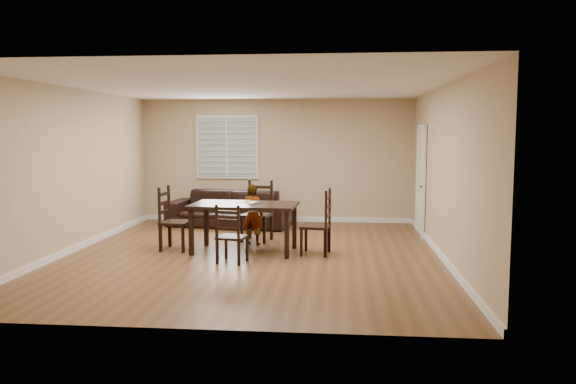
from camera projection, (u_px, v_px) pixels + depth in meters
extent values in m
plane|color=brown|center=(253.00, 255.00, 9.09)|extent=(7.00, 7.00, 0.00)
cube|color=tan|center=(277.00, 161.00, 12.41)|extent=(6.00, 0.04, 2.70)
cube|color=tan|center=(196.00, 196.00, 5.48)|extent=(6.00, 0.04, 2.70)
cube|color=tan|center=(72.00, 170.00, 9.22)|extent=(0.04, 7.00, 2.70)
cube|color=tan|center=(444.00, 173.00, 8.67)|extent=(0.04, 7.00, 2.70)
cube|color=white|center=(251.00, 86.00, 8.81)|extent=(6.00, 7.00, 0.04)
cube|color=white|center=(227.00, 147.00, 12.43)|extent=(1.40, 0.08, 1.40)
cube|color=white|center=(421.00, 181.00, 10.89)|extent=(0.06, 0.94, 2.05)
cylinder|color=#332114|center=(422.00, 187.00, 10.60)|extent=(0.06, 0.06, 0.02)
cube|color=white|center=(277.00, 219.00, 12.53)|extent=(6.00, 0.03, 0.10)
cube|color=white|center=(76.00, 248.00, 9.36)|extent=(0.03, 7.00, 0.10)
cube|color=white|center=(440.00, 255.00, 8.81)|extent=(0.03, 7.00, 0.10)
cube|color=black|center=(244.00, 205.00, 9.22)|extent=(1.78, 1.08, 0.05)
cube|color=black|center=(191.00, 232.00, 8.99)|extent=(0.07, 0.07, 0.76)
cube|color=black|center=(287.00, 235.00, 8.75)|extent=(0.07, 0.07, 0.76)
cube|color=black|center=(206.00, 224.00, 9.78)|extent=(0.07, 0.07, 0.76)
cube|color=black|center=(295.00, 226.00, 9.54)|extent=(0.07, 0.07, 0.76)
cube|color=black|center=(257.00, 215.00, 10.20)|extent=(0.58, 0.55, 0.04)
cube|color=black|center=(261.00, 209.00, 10.39)|extent=(0.49, 0.14, 1.10)
cube|color=black|center=(242.00, 230.00, 10.10)|extent=(0.05, 0.05, 0.45)
cube|color=black|center=(264.00, 231.00, 9.98)|extent=(0.05, 0.05, 0.45)
cube|color=black|center=(250.00, 226.00, 10.48)|extent=(0.05, 0.05, 0.45)
cube|color=black|center=(271.00, 227.00, 10.35)|extent=(0.05, 0.05, 0.45)
cube|color=black|center=(232.00, 237.00, 8.49)|extent=(0.48, 0.46, 0.04)
cube|color=black|center=(228.00, 235.00, 8.33)|extent=(0.40, 0.12, 0.90)
cube|color=black|center=(247.00, 249.00, 8.62)|extent=(0.04, 0.04, 0.37)
cube|color=black|center=(226.00, 248.00, 8.72)|extent=(0.04, 0.04, 0.37)
cube|color=black|center=(239.00, 253.00, 8.31)|extent=(0.04, 0.04, 0.37)
cube|color=black|center=(217.00, 252.00, 8.42)|extent=(0.04, 0.04, 0.37)
cube|color=black|center=(176.00, 222.00, 9.44)|extent=(0.48, 0.51, 0.04)
cube|color=black|center=(164.00, 218.00, 9.47)|extent=(0.08, 0.48, 1.07)
cube|color=black|center=(183.00, 239.00, 9.23)|extent=(0.05, 0.05, 0.44)
cube|color=black|center=(191.00, 235.00, 9.64)|extent=(0.05, 0.05, 0.44)
cube|color=black|center=(161.00, 239.00, 9.29)|extent=(0.05, 0.05, 0.44)
cube|color=black|center=(170.00, 234.00, 9.70)|extent=(0.05, 0.05, 0.44)
cube|color=black|center=(315.00, 226.00, 9.07)|extent=(0.50, 0.53, 0.04)
cube|color=black|center=(328.00, 222.00, 9.02)|extent=(0.10, 0.48, 1.06)
cube|color=black|center=(306.00, 238.00, 9.34)|extent=(0.05, 0.05, 0.44)
cube|color=black|center=(301.00, 243.00, 8.93)|extent=(0.05, 0.05, 0.44)
cube|color=black|center=(329.00, 239.00, 9.26)|extent=(0.05, 0.05, 0.44)
cube|color=black|center=(325.00, 244.00, 8.85)|extent=(0.05, 0.05, 0.44)
imported|color=gray|center=(253.00, 214.00, 9.86)|extent=(0.44, 0.35, 1.07)
cube|color=silver|center=(247.00, 202.00, 9.41)|extent=(0.34, 0.34, 0.00)
torus|color=#C57C46|center=(248.00, 201.00, 9.40)|extent=(0.10, 0.10, 0.03)
torus|color=white|center=(248.00, 200.00, 9.40)|extent=(0.09, 0.09, 0.02)
imported|color=black|center=(229.00, 209.00, 11.83)|extent=(2.66, 1.35, 0.74)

